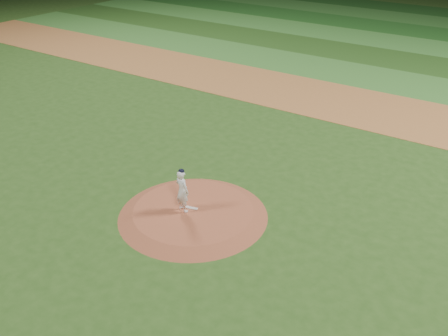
# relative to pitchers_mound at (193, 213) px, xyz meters

# --- Properties ---
(ground) EXTENTS (120.00, 120.00, 0.00)m
(ground) POSITION_rel_pitchers_mound_xyz_m (0.00, 0.00, -0.12)
(ground) COLOR #294D18
(ground) RESTS_ON ground
(infield_dirt_band) EXTENTS (70.00, 6.00, 0.02)m
(infield_dirt_band) POSITION_rel_pitchers_mound_xyz_m (0.00, 14.00, -0.12)
(infield_dirt_band) COLOR #A16432
(infield_dirt_band) RESTS_ON ground
(outfield_stripe_0) EXTENTS (70.00, 5.00, 0.02)m
(outfield_stripe_0) POSITION_rel_pitchers_mound_xyz_m (0.00, 19.50, -0.12)
(outfield_stripe_0) COLOR #36742A
(outfield_stripe_0) RESTS_ON ground
(outfield_stripe_1) EXTENTS (70.00, 5.00, 0.02)m
(outfield_stripe_1) POSITION_rel_pitchers_mound_xyz_m (0.00, 24.50, -0.12)
(outfield_stripe_1) COLOR #234C18
(outfield_stripe_1) RESTS_ON ground
(outfield_stripe_2) EXTENTS (70.00, 5.00, 0.02)m
(outfield_stripe_2) POSITION_rel_pitchers_mound_xyz_m (0.00, 29.50, -0.12)
(outfield_stripe_2) COLOR #367A2C
(outfield_stripe_2) RESTS_ON ground
(outfield_stripe_3) EXTENTS (70.00, 5.00, 0.02)m
(outfield_stripe_3) POSITION_rel_pitchers_mound_xyz_m (0.00, 34.50, -0.12)
(outfield_stripe_3) COLOR #1B4F19
(outfield_stripe_3) RESTS_ON ground
(pitchers_mound) EXTENTS (5.50, 5.50, 0.25)m
(pitchers_mound) POSITION_rel_pitchers_mound_xyz_m (0.00, 0.00, 0.00)
(pitchers_mound) COLOR #9A4C30
(pitchers_mound) RESTS_ON ground
(pitching_rubber) EXTENTS (0.54, 0.26, 0.03)m
(pitching_rubber) POSITION_rel_pitchers_mound_xyz_m (-0.14, 0.04, 0.14)
(pitching_rubber) COLOR silver
(pitching_rubber) RESTS_ON pitchers_mound
(rosin_bag) EXTENTS (0.11, 0.11, 0.06)m
(rosin_bag) POSITION_rel_pitchers_mound_xyz_m (-0.62, 0.28, 0.16)
(rosin_bag) COLOR white
(rosin_bag) RESTS_ON pitchers_mound
(pitcher_on_mound) EXTENTS (0.67, 0.51, 1.71)m
(pitcher_on_mound) POSITION_rel_pitchers_mound_xyz_m (-0.28, -0.23, 0.97)
(pitcher_on_mound) COLOR white
(pitcher_on_mound) RESTS_ON pitchers_mound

